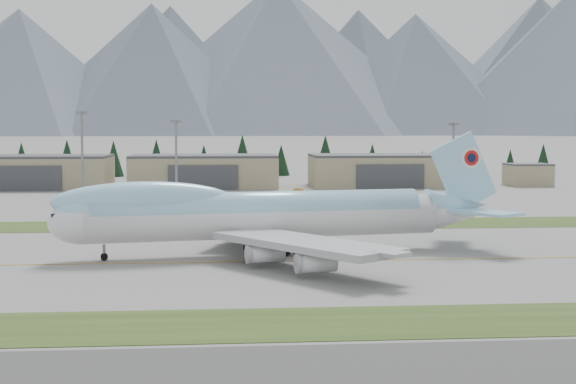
{
  "coord_description": "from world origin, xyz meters",
  "views": [
    {
      "loc": [
        -8.57,
        -117.28,
        19.8
      ],
      "look_at": [
        3.21,
        28.82,
        8.0
      ],
      "focal_mm": 50.0,
      "sensor_mm": 36.0,
      "label": 1
    }
  ],
  "objects": [
    {
      "name": "hangar_right",
      "position": [
        45.0,
        149.9,
        5.39
      ],
      "size": [
        48.0,
        26.6,
        10.8
      ],
      "color": "gray",
      "rests_on": "ground"
    },
    {
      "name": "mountain_ridge_rear",
      "position": [
        383.1,
        2900.0,
        252.98
      ],
      "size": [
        4490.25,
        1071.89,
        535.94
      ],
      "color": "#4A5863",
      "rests_on": "ground"
    },
    {
      "name": "hangar_center",
      "position": [
        -15.0,
        149.9,
        5.39
      ],
      "size": [
        48.0,
        26.6,
        10.8
      ],
      "color": "gray",
      "rests_on": "ground"
    },
    {
      "name": "hangar_left",
      "position": [
        -70.0,
        149.9,
        5.39
      ],
      "size": [
        48.0,
        26.6,
        10.8
      ],
      "color": "gray",
      "rests_on": "ground"
    },
    {
      "name": "control_shed",
      "position": [
        95.0,
        148.0,
        3.8
      ],
      "size": [
        14.0,
        12.0,
        7.6
      ],
      "color": "gray",
      "rests_on": "ground"
    },
    {
      "name": "mountain_ridge_front",
      "position": [
        -147.29,
        2167.58,
        218.8
      ],
      "size": [
        4306.1,
        1190.77,
        501.6
      ],
      "color": "#4A5863",
      "rests_on": "ground"
    },
    {
      "name": "floodlight_masts",
      "position": [
        -30.4,
        109.34,
        16.03
      ],
      "size": [
        163.46,
        6.4,
        24.32
      ],
      "color": "slate",
      "rests_on": "ground"
    },
    {
      "name": "service_vehicle_b",
      "position": [
        14.8,
        131.19,
        0.0
      ],
      "size": [
        3.38,
        1.91,
        1.06
      ],
      "primitive_type": "imported",
      "rotation": [
        0.0,
        0.0,
        1.31
      ],
      "color": "#C58831",
      "rests_on": "ground"
    },
    {
      "name": "taxiway_line_main",
      "position": [
        0.0,
        0.0,
        0.0
      ],
      "size": [
        400.0,
        0.4,
        0.02
      ],
      "primitive_type": "cube",
      "color": "gold",
      "rests_on": "ground"
    },
    {
      "name": "conifer_belt",
      "position": [
        -0.49,
        212.45,
        7.2
      ],
      "size": [
        265.19,
        15.24,
        16.96
      ],
      "color": "black",
      "rests_on": "ground"
    },
    {
      "name": "grass_strip_far",
      "position": [
        0.0,
        45.0,
        0.0
      ],
      "size": [
        400.0,
        18.0,
        0.08
      ],
      "primitive_type": "cube",
      "color": "#2C4619",
      "rests_on": "ground"
    },
    {
      "name": "service_vehicle_a",
      "position": [
        -23.93,
        120.06,
        0.0
      ],
      "size": [
        1.33,
        3.17,
        1.07
      ],
      "primitive_type": "imported",
      "rotation": [
        0.0,
        0.0,
        -0.02
      ],
      "color": "silver",
      "rests_on": "ground"
    },
    {
      "name": "boeing_747_freighter",
      "position": [
        -2.82,
        6.89,
        6.34
      ],
      "size": [
        73.38,
        62.31,
        19.24
      ],
      "rotation": [
        0.0,
        0.0,
        0.16
      ],
      "color": "white",
      "rests_on": "ground"
    },
    {
      "name": "grass_strip_near",
      "position": [
        0.0,
        -38.0,
        0.0
      ],
      "size": [
        400.0,
        14.0,
        0.08
      ],
      "primitive_type": "cube",
      "color": "#2C4619",
      "rests_on": "ground"
    },
    {
      "name": "ground",
      "position": [
        0.0,
        0.0,
        0.0
      ],
      "size": [
        7000.0,
        7000.0,
        0.0
      ],
      "primitive_type": "plane",
      "color": "slate",
      "rests_on": "ground"
    },
    {
      "name": "service_vehicle_c",
      "position": [
        59.59,
        118.7,
        0.0
      ],
      "size": [
        1.67,
        3.65,
        1.04
      ],
      "primitive_type": "imported",
      "rotation": [
        0.0,
        0.0,
        -0.06
      ],
      "color": "#A7A8AC",
      "rests_on": "ground"
    }
  ]
}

